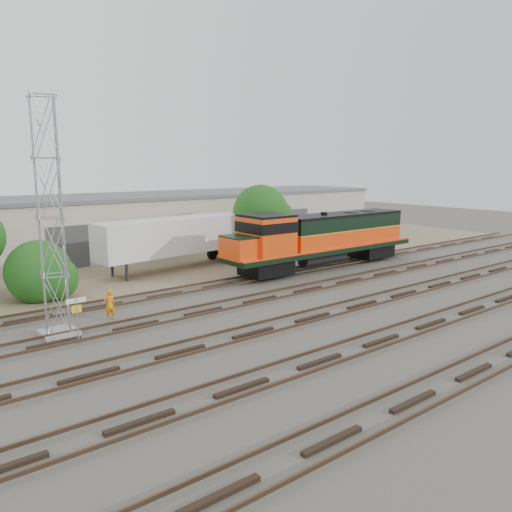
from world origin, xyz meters
TOP-DOWN VIEW (x-y plane):
  - ground at (0.00, 0.00)m, footprint 140.00×140.00m
  - dirt_strip at (0.00, 15.00)m, footprint 80.00×16.00m
  - tracks at (0.00, -3.00)m, footprint 80.00×20.40m
  - warehouse at (0.04, 22.98)m, footprint 58.40×10.40m
  - locomotive at (9.62, 6.00)m, footprint 18.03×3.16m
  - signal_tower at (-11.40, 2.81)m, footprint 1.64×1.64m
  - sign_post at (-11.09, 0.91)m, footprint 0.90×0.07m
  - worker at (-8.53, 3.55)m, footprint 0.60×0.40m
  - semi_trailer at (0.96, 12.81)m, footprint 13.29×4.14m
  - dumpster_blue at (23.82, 18.15)m, footprint 1.62×1.52m
  - dumpster_red at (26.08, 16.58)m, footprint 1.91×1.86m
  - tree_mid at (-10.15, 9.74)m, footprint 4.07×3.88m
  - tree_east at (8.59, 11.76)m, footprint 4.99×4.76m

SIDE VIEW (x-z plane):
  - ground at x=0.00m, z-range 0.00..0.00m
  - dirt_strip at x=0.00m, z-range 0.00..0.02m
  - tracks at x=0.00m, z-range -0.06..0.22m
  - dumpster_red at x=26.08m, z-range 0.00..1.40m
  - dumpster_blue at x=23.82m, z-range 0.00..1.50m
  - worker at x=-8.53m, z-range 0.00..1.62m
  - sign_post at x=-11.09m, z-range 0.44..2.64m
  - tree_mid at x=-10.15m, z-range -0.33..3.55m
  - locomotive at x=9.62m, z-range 0.31..4.64m
  - semi_trailer at x=0.96m, z-range 0.52..4.54m
  - warehouse at x=0.04m, z-range 0.00..5.30m
  - tree_east at x=8.59m, z-range 0.71..7.13m
  - signal_tower at x=-11.40m, z-range -0.15..10.97m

